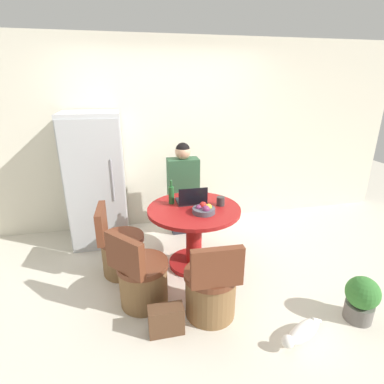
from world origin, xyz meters
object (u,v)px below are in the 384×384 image
at_px(dining_table, 194,228).
at_px(fruit_bowl, 204,209).
at_px(refrigerator, 97,180).
at_px(bottle, 171,195).
at_px(chair_left_side, 121,251).
at_px(laptop, 192,200).
at_px(chair_near_left_corner, 142,279).
at_px(potted_plant, 361,298).
at_px(handbag, 166,320).
at_px(cat, 302,332).
at_px(chair_near_camera, 211,290).
at_px(person_seated, 183,187).

height_order(dining_table, fruit_bowl, fruit_bowl).
height_order(refrigerator, bottle, refrigerator).
xyz_separation_m(refrigerator, dining_table, (1.08, -0.88, -0.37)).
distance_m(chair_left_side, laptop, 0.97).
distance_m(chair_near_left_corner, fruit_bowl, 0.94).
bearing_deg(chair_near_left_corner, dining_table, -90.00).
xyz_separation_m(laptop, bottle, (-0.23, 0.03, 0.07)).
distance_m(dining_table, potted_plant, 1.73).
relative_size(fruit_bowl, handbag, 0.80).
height_order(dining_table, cat, dining_table).
bearing_deg(laptop, chair_left_side, 7.57).
height_order(chair_left_side, fruit_bowl, fruit_bowl).
xyz_separation_m(dining_table, fruit_bowl, (0.07, -0.15, 0.29)).
bearing_deg(cat, laptop, -90.14).
relative_size(fruit_bowl, cat, 0.49).
bearing_deg(potted_plant, chair_left_side, 149.91).
bearing_deg(handbag, potted_plant, -7.35).
xyz_separation_m(chair_left_side, bottle, (0.60, 0.14, 0.56)).
bearing_deg(chair_near_camera, fruit_bowl, -96.72).
bearing_deg(dining_table, refrigerator, 140.77).
bearing_deg(handbag, bottle, 78.12).
distance_m(laptop, bottle, 0.24).
height_order(bottle, potted_plant, bottle).
relative_size(fruit_bowl, bottle, 0.87).
relative_size(chair_near_left_corner, chair_near_camera, 1.00).
distance_m(refrigerator, person_seated, 1.11).
distance_m(chair_near_camera, handbag, 0.47).
bearing_deg(refrigerator, person_seated, -7.44).
height_order(chair_left_side, cat, chair_left_side).
xyz_separation_m(chair_near_camera, cat, (0.66, -0.45, -0.19)).
relative_size(laptop, bottle, 1.18).
height_order(chair_near_camera, potted_plant, chair_near_camera).
relative_size(chair_near_camera, laptop, 2.43).
height_order(chair_near_left_corner, chair_near_camera, same).
distance_m(refrigerator, potted_plant, 3.17).
relative_size(person_seated, laptop, 4.01).
xyz_separation_m(chair_near_camera, bottle, (-0.19, 1.00, 0.56)).
relative_size(chair_near_camera, bottle, 2.87).
bearing_deg(cat, bottle, -83.58).
bearing_deg(fruit_bowl, handbag, -123.78).
xyz_separation_m(chair_near_camera, person_seated, (0.04, 1.56, 0.45)).
xyz_separation_m(chair_near_camera, chair_left_side, (-0.79, 0.86, 0.00)).
bearing_deg(bottle, fruit_bowl, -48.47).
height_order(refrigerator, cat, refrigerator).
xyz_separation_m(chair_left_side, laptop, (0.83, 0.11, 0.50)).
distance_m(bottle, potted_plant, 2.09).
distance_m(chair_near_camera, laptop, 1.09).
distance_m(person_seated, fruit_bowl, 0.89).
bearing_deg(chair_near_left_corner, laptop, -83.25).
height_order(laptop, handbag, laptop).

